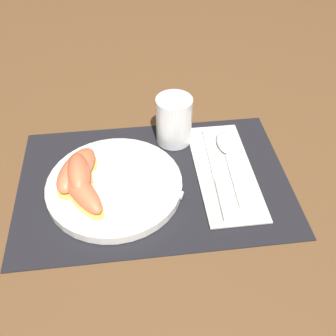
{
  "coord_description": "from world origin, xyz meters",
  "views": [
    {
      "loc": [
        -0.03,
        -0.48,
        0.5
      ],
      "look_at": [
        0.03,
        0.01,
        0.02
      ],
      "focal_mm": 42.0,
      "sensor_mm": 36.0,
      "label": 1
    }
  ],
  "objects_px": {
    "fork": "(121,182)",
    "citrus_wedge_0": "(77,171)",
    "spoon": "(228,152)",
    "juice_glass": "(174,123)",
    "citrus_wedge_2": "(81,191)",
    "citrus_wedge_1": "(79,176)",
    "knife": "(217,173)",
    "plate": "(115,186)"
  },
  "relations": [
    {
      "from": "citrus_wedge_1",
      "to": "fork",
      "type": "bearing_deg",
      "value": -5.87
    },
    {
      "from": "plate",
      "to": "citrus_wedge_1",
      "type": "height_order",
      "value": "citrus_wedge_1"
    },
    {
      "from": "citrus_wedge_0",
      "to": "citrus_wedge_1",
      "type": "distance_m",
      "value": 0.02
    },
    {
      "from": "juice_glass",
      "to": "fork",
      "type": "relative_size",
      "value": 0.53
    },
    {
      "from": "spoon",
      "to": "citrus_wedge_1",
      "type": "xyz_separation_m",
      "value": [
        -0.27,
        -0.06,
        0.03
      ]
    },
    {
      "from": "plate",
      "to": "knife",
      "type": "distance_m",
      "value": 0.18
    },
    {
      "from": "citrus_wedge_1",
      "to": "citrus_wedge_2",
      "type": "relative_size",
      "value": 0.77
    },
    {
      "from": "citrus_wedge_1",
      "to": "citrus_wedge_2",
      "type": "xyz_separation_m",
      "value": [
        0.0,
        -0.03,
        -0.01
      ]
    },
    {
      "from": "plate",
      "to": "juice_glass",
      "type": "distance_m",
      "value": 0.17
    },
    {
      "from": "plate",
      "to": "citrus_wedge_2",
      "type": "height_order",
      "value": "citrus_wedge_2"
    },
    {
      "from": "spoon",
      "to": "citrus_wedge_2",
      "type": "xyz_separation_m",
      "value": [
        -0.27,
        -0.09,
        0.02
      ]
    },
    {
      "from": "fork",
      "to": "citrus_wedge_2",
      "type": "height_order",
      "value": "citrus_wedge_2"
    },
    {
      "from": "citrus_wedge_2",
      "to": "citrus_wedge_0",
      "type": "bearing_deg",
      "value": 100.71
    },
    {
      "from": "citrus_wedge_1",
      "to": "citrus_wedge_2",
      "type": "bearing_deg",
      "value": -83.84
    },
    {
      "from": "citrus_wedge_1",
      "to": "citrus_wedge_2",
      "type": "distance_m",
      "value": 0.03
    },
    {
      "from": "fork",
      "to": "citrus_wedge_0",
      "type": "distance_m",
      "value": 0.08
    },
    {
      "from": "spoon",
      "to": "citrus_wedge_0",
      "type": "xyz_separation_m",
      "value": [
        -0.27,
        -0.04,
        0.02
      ]
    },
    {
      "from": "juice_glass",
      "to": "fork",
      "type": "distance_m",
      "value": 0.16
    },
    {
      "from": "fork",
      "to": "knife",
      "type": "bearing_deg",
      "value": 4.83
    },
    {
      "from": "juice_glass",
      "to": "citrus_wedge_0",
      "type": "xyz_separation_m",
      "value": [
        -0.18,
        -0.1,
        -0.01
      ]
    },
    {
      "from": "spoon",
      "to": "citrus_wedge_0",
      "type": "distance_m",
      "value": 0.28
    },
    {
      "from": "plate",
      "to": "citrus_wedge_0",
      "type": "relative_size",
      "value": 1.88
    },
    {
      "from": "knife",
      "to": "plate",
      "type": "bearing_deg",
      "value": -176.77
    },
    {
      "from": "spoon",
      "to": "citrus_wedge_0",
      "type": "relative_size",
      "value": 1.57
    },
    {
      "from": "knife",
      "to": "citrus_wedge_1",
      "type": "height_order",
      "value": "citrus_wedge_1"
    },
    {
      "from": "knife",
      "to": "juice_glass",
      "type": "bearing_deg",
      "value": 120.58
    },
    {
      "from": "plate",
      "to": "citrus_wedge_2",
      "type": "distance_m",
      "value": 0.06
    },
    {
      "from": "fork",
      "to": "citrus_wedge_0",
      "type": "height_order",
      "value": "citrus_wedge_0"
    },
    {
      "from": "plate",
      "to": "spoon",
      "type": "height_order",
      "value": "plate"
    },
    {
      "from": "spoon",
      "to": "juice_glass",
      "type": "bearing_deg",
      "value": 148.91
    },
    {
      "from": "juice_glass",
      "to": "citrus_wedge_0",
      "type": "relative_size",
      "value": 0.76
    },
    {
      "from": "citrus_wedge_0",
      "to": "citrus_wedge_1",
      "type": "xyz_separation_m",
      "value": [
        0.01,
        -0.02,
        0.0
      ]
    },
    {
      "from": "juice_glass",
      "to": "citrus_wedge_1",
      "type": "relative_size",
      "value": 0.96
    },
    {
      "from": "spoon",
      "to": "citrus_wedge_1",
      "type": "bearing_deg",
      "value": -167.83
    },
    {
      "from": "spoon",
      "to": "citrus_wedge_1",
      "type": "height_order",
      "value": "citrus_wedge_1"
    },
    {
      "from": "plate",
      "to": "juice_glass",
      "type": "relative_size",
      "value": 2.47
    },
    {
      "from": "knife",
      "to": "spoon",
      "type": "height_order",
      "value": "spoon"
    },
    {
      "from": "citrus_wedge_0",
      "to": "citrus_wedge_2",
      "type": "height_order",
      "value": "same"
    },
    {
      "from": "plate",
      "to": "fork",
      "type": "xyz_separation_m",
      "value": [
        0.01,
        -0.0,
        0.01
      ]
    },
    {
      "from": "juice_glass",
      "to": "plate",
      "type": "bearing_deg",
      "value": -134.94
    },
    {
      "from": "juice_glass",
      "to": "spoon",
      "type": "xyz_separation_m",
      "value": [
        0.1,
        -0.06,
        -0.03
      ]
    },
    {
      "from": "plate",
      "to": "spoon",
      "type": "bearing_deg",
      "value": 15.96
    }
  ]
}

